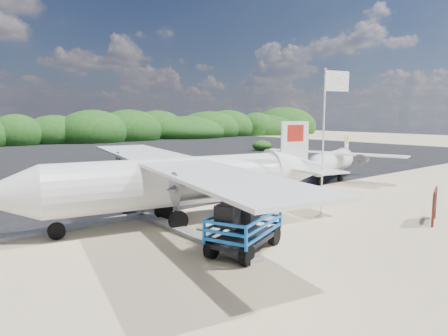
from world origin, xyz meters
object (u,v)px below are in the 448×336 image
(signboard, at_px, (433,223))
(crew_a, at_px, (250,187))
(crew_b, at_px, (228,185))
(aircraft_large, at_px, (219,157))
(flagpole, at_px, (321,217))
(crew_c, at_px, (249,192))
(baggage_cart, at_px, (245,251))

(signboard, distance_m, crew_a, 7.85)
(crew_b, height_order, aircraft_large, aircraft_large)
(flagpole, height_order, crew_c, flagpole)
(signboard, height_order, crew_b, crew_b)
(signboard, height_order, crew_c, crew_c)
(crew_c, distance_m, aircraft_large, 23.51)
(signboard, bearing_deg, baggage_cart, 143.84)
(baggage_cart, bearing_deg, crew_a, 23.74)
(signboard, xyz_separation_m, crew_b, (-4.08, 7.99, 0.91))
(crew_a, bearing_deg, crew_b, -64.42)
(crew_c, height_order, aircraft_large, aircraft_large)
(signboard, relative_size, crew_b, 0.94)
(flagpole, xyz_separation_m, crew_b, (-1.32, 4.60, 0.91))
(signboard, height_order, crew_a, crew_a)
(baggage_cart, height_order, aircraft_large, aircraft_large)
(signboard, bearing_deg, crew_a, 96.31)
(crew_b, bearing_deg, crew_a, 141.25)
(flagpole, xyz_separation_m, crew_a, (-0.78, 3.56, 0.86))
(flagpole, distance_m, crew_b, 4.87)
(aircraft_large, bearing_deg, flagpole, 73.53)
(crew_b, distance_m, crew_c, 1.95)
(flagpole, height_order, aircraft_large, flagpole)
(baggage_cart, distance_m, crew_c, 5.38)
(flagpole, relative_size, crew_c, 3.56)
(flagpole, relative_size, signboard, 3.61)
(crew_c, bearing_deg, aircraft_large, -108.23)
(flagpole, xyz_separation_m, crew_c, (-1.67, 2.68, 0.87))
(crew_b, xyz_separation_m, crew_c, (-0.35, -1.92, -0.05))
(signboard, relative_size, crew_a, 1.00)
(signboard, distance_m, crew_b, 9.02)
(crew_c, relative_size, aircraft_large, 0.10)
(aircraft_large, bearing_deg, crew_a, 67.41)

